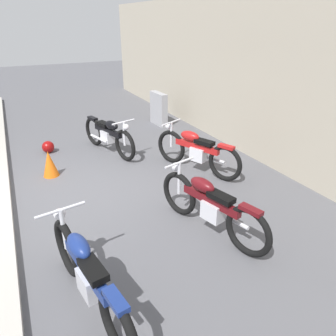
% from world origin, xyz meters
% --- Properties ---
extents(ground_plane, '(40.00, 40.00, 0.00)m').
position_xyz_m(ground_plane, '(0.00, 0.00, 0.00)').
color(ground_plane, '#56565B').
extents(building_wall, '(18.00, 0.30, 3.55)m').
position_xyz_m(building_wall, '(0.00, 4.16, 1.78)').
color(building_wall, '#B2A893').
rests_on(building_wall, ground_plane).
extents(curb_strip, '(18.00, 0.24, 0.12)m').
position_xyz_m(curb_strip, '(0.00, -1.32, 0.06)').
color(curb_strip, '#B7B2A8').
rests_on(curb_strip, ground_plane).
extents(stone_marker, '(0.80, 0.24, 0.99)m').
position_xyz_m(stone_marker, '(-3.17, 3.13, 0.49)').
color(stone_marker, '#9E9EA3').
rests_on(stone_marker, ground_plane).
extents(helmet, '(0.29, 0.29, 0.29)m').
position_xyz_m(helmet, '(-2.30, -0.27, 0.15)').
color(helmet, maroon).
rests_on(helmet, ground_plane).
extents(traffic_cone, '(0.32, 0.32, 0.55)m').
position_xyz_m(traffic_cone, '(-0.94, -0.40, 0.28)').
color(traffic_cone, orange).
rests_on(traffic_cone, ground_plane).
extents(motorcycle_red, '(2.02, 1.02, 0.97)m').
position_xyz_m(motorcycle_red, '(0.18, 2.44, 0.47)').
color(motorcycle_red, black).
rests_on(motorcycle_red, ground_plane).
extents(motorcycle_black, '(2.05, 0.81, 0.94)m').
position_xyz_m(motorcycle_black, '(-1.64, 1.09, 0.45)').
color(motorcycle_black, black).
rests_on(motorcycle_black, ground_plane).
extents(motorcycle_maroon, '(2.07, 0.78, 0.95)m').
position_xyz_m(motorcycle_maroon, '(2.14, 1.50, 0.46)').
color(motorcycle_maroon, black).
rests_on(motorcycle_maroon, ground_plane).
extents(motorcycle_blue, '(2.12, 0.66, 0.96)m').
position_xyz_m(motorcycle_blue, '(2.75, -0.47, 0.46)').
color(motorcycle_blue, black).
rests_on(motorcycle_blue, ground_plane).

